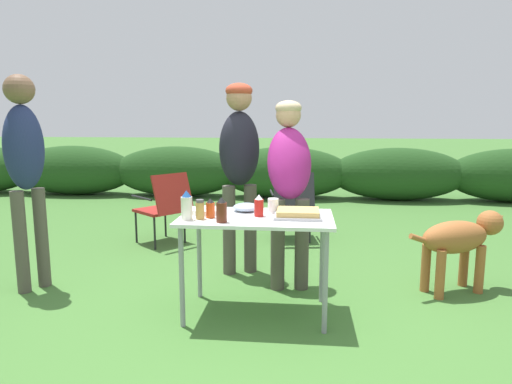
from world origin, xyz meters
name	(u,v)px	position (x,y,z in m)	size (l,w,h in m)	color
ground_plane	(256,313)	(0.00, 0.00, 0.00)	(60.00, 60.00, 0.00)	#3D6B2D
shrub_hedge	(284,173)	(0.00, 5.00, 0.46)	(14.40, 0.90, 0.92)	#1E4219
folding_table	(256,227)	(0.00, 0.00, 0.66)	(1.10, 0.64, 0.74)	white
food_tray	(298,214)	(0.30, 0.00, 0.77)	(0.34, 0.29, 0.06)	#9E9EA3
plate_stack	(206,211)	(-0.38, 0.07, 0.76)	(0.24, 0.24, 0.04)	white
mixing_bowl	(246,207)	(-0.10, 0.17, 0.77)	(0.20, 0.20, 0.06)	#99B2CC
paper_cup_stack	(273,206)	(0.11, 0.13, 0.79)	(0.08, 0.08, 0.11)	white
ketchup_bottle	(259,206)	(0.02, 0.00, 0.82)	(0.07, 0.07, 0.16)	red
spice_jar	(200,210)	(-0.38, -0.14, 0.81)	(0.06, 0.06, 0.14)	#B2893D
hot_sauce_bottle	(210,209)	(-0.32, -0.08, 0.81)	(0.06, 0.06, 0.14)	#CC4214
mayo_bottle	(187,206)	(-0.47, -0.17, 0.84)	(0.08, 0.08, 0.21)	silver
bbq_sauce_bottle	(222,210)	(-0.22, -0.21, 0.82)	(0.07, 0.07, 0.17)	#562314
standing_person_with_beanie	(289,172)	(0.21, 0.63, 0.99)	(0.43, 0.53, 1.59)	#4C473D
standing_person_in_dark_puffer	(239,157)	(-0.25, 0.89, 1.09)	(0.45, 0.39, 1.75)	#4C473D
standing_person_in_red_jacket	(25,160)	(-1.93, 0.30, 1.10)	(0.37, 0.40, 1.79)	#4C473D
dog	(460,239)	(1.64, 0.61, 0.45)	(0.91, 0.52, 0.67)	#9E5B2D
camp_chair_green_behind_table	(165,205)	(-1.23, 1.75, 0.47)	(0.75, 0.73, 0.83)	maroon
camp_chair_near_hedge	(292,202)	(0.21, 2.05, 0.47)	(0.55, 0.65, 0.83)	#232328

